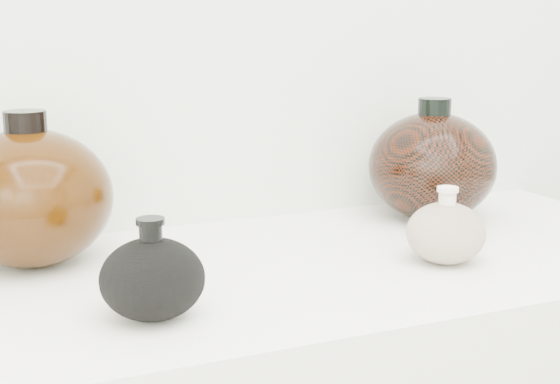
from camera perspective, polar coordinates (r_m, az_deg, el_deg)
name	(u,v)px	position (r m, az deg, el deg)	size (l,w,h in m)	color
black_gourd_vase	(152,278)	(0.85, -9.32, -6.23)	(0.14, 0.14, 0.11)	black
cream_gourd_vase	(446,232)	(1.06, 12.03, -2.90)	(0.13, 0.13, 0.10)	beige
left_round_pot	(30,197)	(1.07, -17.79, -0.37)	(0.24, 0.24, 0.20)	black
right_round_pot	(432,166)	(1.28, 11.06, 1.91)	(0.26, 0.26, 0.20)	black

